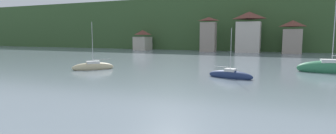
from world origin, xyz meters
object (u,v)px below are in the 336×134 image
object	(u,v)px
shore_building_west	(143,40)
shore_building_eastcentral	(292,37)
sailboat_far_0	(331,68)
sailboat_far_5	(230,75)
shore_building_westcentral	(208,35)
sailboat_far_1	(93,67)
shore_building_central	(249,33)

from	to	relation	value
shore_building_west	shore_building_eastcentral	xyz separation A→B (m)	(46.02, -0.53, 1.09)
sailboat_far_0	sailboat_far_5	distance (m)	15.18
shore_building_west	shore_building_eastcentral	distance (m)	46.04
shore_building_westcentral	shore_building_eastcentral	world-z (taller)	shore_building_westcentral
sailboat_far_0	sailboat_far_1	distance (m)	32.70
shore_building_eastcentral	sailboat_far_5	bearing A→B (deg)	-99.50
shore_building_westcentral	sailboat_far_0	bearing A→B (deg)	-55.73
shore_building_westcentral	sailboat_far_0	size ratio (longest dim) A/B	0.90
sailboat_far_1	shore_building_central	bearing A→B (deg)	-154.91
shore_building_westcentral	sailboat_far_1	distance (m)	48.73
shore_building_west	sailboat_far_0	xyz separation A→B (m)	(49.42, -40.11, -2.71)
shore_building_west	shore_building_eastcentral	world-z (taller)	shore_building_eastcentral
sailboat_far_5	sailboat_far_0	bearing A→B (deg)	53.94
shore_building_westcentral	shore_building_eastcentral	distance (m)	23.04
shore_building_eastcentral	shore_building_west	bearing A→B (deg)	179.34
shore_building_west	shore_building_central	world-z (taller)	shore_building_central
shore_building_central	sailboat_far_5	size ratio (longest dim) A/B	1.92
shore_building_eastcentral	sailboat_far_0	xyz separation A→B (m)	(3.40, -39.58, -3.80)
sailboat_far_5	sailboat_far_1	bearing A→B (deg)	-166.65
shore_building_westcentral	sailboat_far_5	size ratio (longest dim) A/B	1.70
shore_building_eastcentral	sailboat_far_5	distance (m)	50.17
shore_building_eastcentral	sailboat_far_5	size ratio (longest dim) A/B	1.48
shore_building_central	shore_building_west	bearing A→B (deg)	-179.97
shore_building_eastcentral	sailboat_far_1	world-z (taller)	shore_building_eastcentral
shore_building_eastcentral	sailboat_far_5	xyz separation A→B (m)	(-8.25, -49.32, -4.04)
shore_building_eastcentral	sailboat_far_1	distance (m)	56.59
shore_building_eastcentral	sailboat_far_0	distance (m)	39.91
shore_building_west	shore_building_westcentral	size ratio (longest dim) A/B	0.65
shore_building_central	sailboat_far_0	xyz separation A→B (m)	(14.90, -40.13, -5.11)
shore_building_eastcentral	sailboat_far_0	world-z (taller)	sailboat_far_0
sailboat_far_1	shore_building_westcentral	bearing A→B (deg)	-142.41
shore_building_west	sailboat_far_5	bearing A→B (deg)	-52.85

